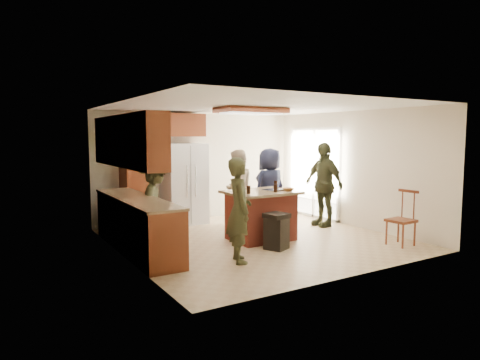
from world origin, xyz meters
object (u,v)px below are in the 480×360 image
person_front_left (239,210)px  person_counter (156,203)px  person_side_right (323,184)px  refrigerator (184,184)px  person_behind_left (237,188)px  spindle_chair (402,220)px  trash_bin (277,231)px  kitchen_island (261,215)px  person_behind_right (270,188)px

person_front_left → person_counter: 1.88m
person_side_right → refrigerator: 3.08m
person_front_left → person_counter: person_front_left is taller
person_behind_left → spindle_chair: 3.42m
person_front_left → trash_bin: size_ratio=2.59×
refrigerator → trash_bin: refrigerator is taller
person_behind_left → refrigerator: (-0.87, 0.87, 0.06)m
kitchen_island → trash_bin: size_ratio=2.03×
person_counter → kitchen_island: size_ratio=1.19×
person_side_right → trash_bin: (-2.03, -1.07, -0.59)m
person_side_right → spindle_chair: person_side_right is taller
person_counter → spindle_chair: bearing=-97.4°
spindle_chair → person_behind_left: bearing=119.6°
person_front_left → person_counter: bearing=39.5°
person_behind_right → trash_bin: bearing=50.0°
trash_bin → spindle_chair: spindle_chair is taller
person_side_right → spindle_chair: bearing=0.5°
refrigerator → spindle_chair: 4.61m
person_side_right → person_counter: bearing=-96.6°
kitchen_island → trash_bin: kitchen_island is taller
person_front_left → spindle_chair: person_front_left is taller
person_behind_left → trash_bin: bearing=46.5°
person_counter → person_behind_right: bearing=-63.7°
person_counter → spindle_chair: person_counter is taller
person_front_left → kitchen_island: (1.10, 1.02, -0.34)m
kitchen_island → person_behind_left: bearing=79.0°
person_behind_left → refrigerator: size_ratio=0.93×
person_behind_left → person_front_left: bearing=27.7°
kitchen_island → person_counter: bearing=158.4°
person_front_left → person_behind_left: 2.69m
person_counter → kitchen_island: person_counter is taller
person_side_right → trash_bin: 2.37m
person_side_right → refrigerator: (-2.49, 1.81, -0.01)m
person_counter → kitchen_island: 1.97m
person_behind_right → spindle_chair: size_ratio=1.71×
refrigerator → spindle_chair: bearing=-56.4°
person_counter → spindle_chair: size_ratio=1.53×
person_behind_left → person_behind_right: bearing=101.5°
person_front_left → kitchen_island: person_front_left is taller
person_behind_right → person_counter: bearing=-7.5°
person_behind_left → spindle_chair: bearing=87.5°
person_front_left → person_behind_left: person_behind_left is taller
person_front_left → trash_bin: (0.94, 0.31, -0.50)m
person_behind_left → person_behind_right: size_ratio=0.98×
trash_bin → person_counter: bearing=139.2°
refrigerator → spindle_chair: refrigerator is taller
person_side_right → spindle_chair: (0.05, -2.01, -0.46)m
trash_bin → person_behind_right: bearing=58.9°
person_front_left → refrigerator: refrigerator is taller
spindle_chair → kitchen_island: bearing=139.4°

